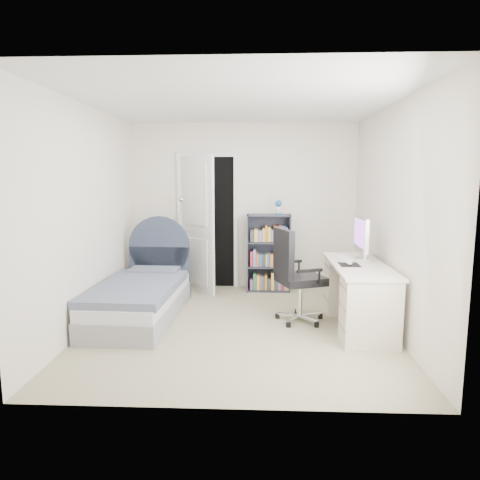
{
  "coord_description": "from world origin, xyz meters",
  "views": [
    {
      "loc": [
        0.23,
        -4.74,
        1.71
      ],
      "look_at": [
        0.02,
        0.07,
        0.99
      ],
      "focal_mm": 32.0,
      "sensor_mm": 36.0,
      "label": 1
    }
  ],
  "objects_px": {
    "desk": "(358,292)",
    "office_chair": "(294,271)",
    "bookcase": "(269,256)",
    "nightstand": "(159,263)",
    "floor_lamp": "(180,252)",
    "bed": "(142,296)"
  },
  "relations": [
    {
      "from": "desk",
      "to": "office_chair",
      "type": "distance_m",
      "value": 0.76
    },
    {
      "from": "bookcase",
      "to": "nightstand",
      "type": "bearing_deg",
      "value": 178.63
    },
    {
      "from": "floor_lamp",
      "to": "desk",
      "type": "bearing_deg",
      "value": -33.0
    },
    {
      "from": "desk",
      "to": "office_chair",
      "type": "relative_size",
      "value": 1.35
    },
    {
      "from": "nightstand",
      "to": "desk",
      "type": "relative_size",
      "value": 0.41
    },
    {
      "from": "bookcase",
      "to": "floor_lamp",
      "type": "bearing_deg",
      "value": -179.87
    },
    {
      "from": "desk",
      "to": "floor_lamp",
      "type": "bearing_deg",
      "value": 147.0
    },
    {
      "from": "bed",
      "to": "desk",
      "type": "height_order",
      "value": "desk"
    },
    {
      "from": "bookcase",
      "to": "desk",
      "type": "relative_size",
      "value": 0.91
    },
    {
      "from": "bed",
      "to": "desk",
      "type": "distance_m",
      "value": 2.58
    },
    {
      "from": "floor_lamp",
      "to": "bookcase",
      "type": "xyz_separation_m",
      "value": [
        1.34,
        0.0,
        -0.05
      ]
    },
    {
      "from": "bookcase",
      "to": "office_chair",
      "type": "bearing_deg",
      "value": -79.69
    },
    {
      "from": "nightstand",
      "to": "floor_lamp",
      "type": "xyz_separation_m",
      "value": [
        0.34,
        -0.04,
        0.17
      ]
    },
    {
      "from": "bookcase",
      "to": "bed",
      "type": "bearing_deg",
      "value": -141.16
    },
    {
      "from": "nightstand",
      "to": "bed",
      "type": "bearing_deg",
      "value": -85.94
    },
    {
      "from": "bookcase",
      "to": "desk",
      "type": "height_order",
      "value": "bookcase"
    },
    {
      "from": "floor_lamp",
      "to": "bookcase",
      "type": "height_order",
      "value": "floor_lamp"
    },
    {
      "from": "office_chair",
      "to": "bookcase",
      "type": "bearing_deg",
      "value": 100.31
    },
    {
      "from": "office_chair",
      "to": "desk",
      "type": "bearing_deg",
      "value": -9.35
    },
    {
      "from": "bookcase",
      "to": "desk",
      "type": "distance_m",
      "value": 1.8
    },
    {
      "from": "desk",
      "to": "nightstand",
      "type": "bearing_deg",
      "value": 149.8
    },
    {
      "from": "bookcase",
      "to": "desk",
      "type": "bearing_deg",
      "value": -57.07
    }
  ]
}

